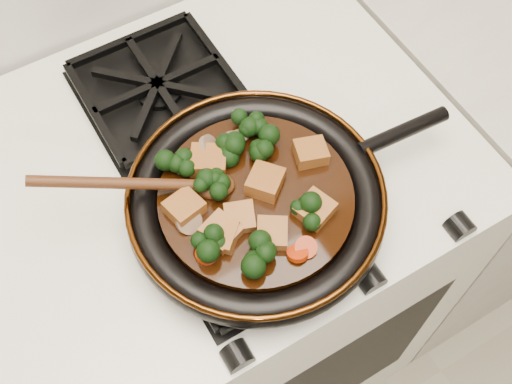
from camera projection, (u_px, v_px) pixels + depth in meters
stove at (218, 276)px, 1.33m from camera, size 0.76×0.60×0.90m
burner_grate_front at (250, 228)px, 0.87m from camera, size 0.23×0.23×0.03m
burner_grate_back at (158, 88)px, 0.98m from camera, size 0.23×0.23×0.03m
skillet at (257, 201)px, 0.85m from camera, size 0.47×0.35×0.05m
braising_sauce at (256, 200)px, 0.85m from camera, size 0.26×0.26×0.02m
tofu_cube_0 at (222, 235)px, 0.80m from camera, size 0.06×0.05×0.03m
tofu_cube_1 at (272, 233)px, 0.80m from camera, size 0.05×0.06×0.02m
tofu_cube_2 at (240, 218)px, 0.81m from camera, size 0.05×0.05×0.03m
tofu_cube_3 at (209, 161)px, 0.85m from camera, size 0.06×0.06×0.03m
tofu_cube_4 at (221, 232)px, 0.80m from camera, size 0.05×0.05×0.03m
tofu_cube_5 at (311, 153)px, 0.86m from camera, size 0.05×0.05×0.03m
tofu_cube_6 at (265, 182)px, 0.84m from camera, size 0.06×0.06×0.03m
tofu_cube_7 at (184, 208)px, 0.82m from camera, size 0.05×0.05×0.03m
tofu_cube_8 at (315, 210)px, 0.82m from camera, size 0.05×0.05×0.02m
broccoli_floret_0 at (252, 124)px, 0.88m from camera, size 0.07×0.07×0.07m
broccoli_floret_1 at (210, 248)px, 0.79m from camera, size 0.08×0.09×0.07m
broccoli_floret_2 at (306, 215)px, 0.81m from camera, size 0.08×0.08×0.07m
broccoli_floret_3 at (180, 168)px, 0.85m from camera, size 0.08×0.07×0.06m
broccoli_floret_4 at (258, 256)px, 0.78m from camera, size 0.09×0.08×0.07m
broccoli_floret_5 at (263, 145)px, 0.86m from camera, size 0.08×0.07×0.07m
broccoli_floret_6 at (231, 151)px, 0.86m from camera, size 0.07×0.08×0.06m
broccoli_floret_7 at (212, 188)px, 0.83m from camera, size 0.07×0.08×0.06m
carrot_coin_0 at (207, 253)px, 0.79m from camera, size 0.03×0.03×0.01m
carrot_coin_1 at (306, 248)px, 0.80m from camera, size 0.03×0.03×0.02m
carrot_coin_2 at (298, 253)px, 0.79m from camera, size 0.03×0.03×0.02m
carrot_coin_3 at (313, 217)px, 0.82m from camera, size 0.03×0.03×0.02m
mushroom_slice_0 at (237, 136)px, 0.88m from camera, size 0.04×0.03×0.03m
mushroom_slice_1 at (189, 222)px, 0.81m from camera, size 0.04×0.04×0.03m
mushroom_slice_2 at (210, 148)px, 0.87m from camera, size 0.04×0.05×0.04m
mushroom_slice_3 at (237, 136)px, 0.88m from camera, size 0.04×0.04×0.03m
wooden_spoon at (164, 184)px, 0.82m from camera, size 0.15×0.09×0.23m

